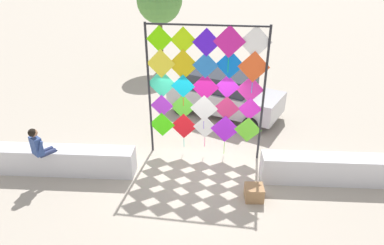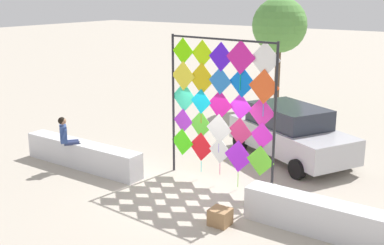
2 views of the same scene
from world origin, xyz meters
name	(u,v)px [view 1 (image 1 of 2)]	position (x,y,z in m)	size (l,w,h in m)	color
ground	(197,172)	(0.00, 0.00, 0.00)	(120.00, 120.00, 0.00)	#ADA393
plaza_ledge_left	(60,160)	(-4.02, -0.21, 0.40)	(4.41, 0.60, 0.80)	silver
plaza_ledge_right	(341,169)	(4.02, -0.21, 0.40)	(4.41, 0.60, 0.80)	silver
kite_display_rack	(206,85)	(0.19, 1.03, 2.37)	(3.56, 0.36, 4.12)	#232328
seated_vendor	(42,148)	(-4.26, -0.52, 0.98)	(0.73, 0.79, 1.64)	navy
parked_car	(224,94)	(0.89, 4.23, 0.88)	(4.83, 3.75, 1.73)	#B7B7BC
cardboard_box_large	(254,193)	(1.53, -1.12, 0.20)	(0.47, 0.44, 0.39)	#9E754C
tree_broadleaf	(161,1)	(-2.49, 10.58, 3.81)	(2.52, 2.47, 5.05)	brown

